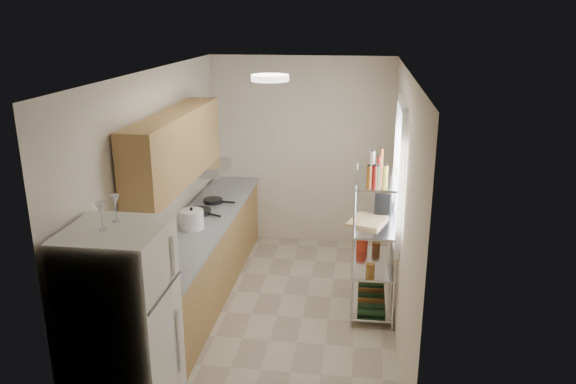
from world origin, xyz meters
name	(u,v)px	position (x,y,z in m)	size (l,w,h in m)	color
room	(276,202)	(0.00, 0.00, 1.30)	(2.52, 4.42, 2.62)	#B8AE95
counter_run	(204,256)	(-0.92, 0.44, 0.45)	(0.63, 3.51, 0.90)	tan
upper_cabinets	(176,147)	(-1.05, 0.10, 1.81)	(0.33, 2.20, 0.72)	tan
range_hood	(204,167)	(-1.00, 0.90, 1.39)	(0.50, 0.60, 0.12)	#B7BABC
window	(399,173)	(1.23, 0.35, 1.55)	(0.06, 1.00, 1.46)	white
bakers_rack	(375,214)	(1.00, 0.30, 1.11)	(0.45, 0.90, 1.73)	silver
ceiling_dome	(270,78)	(0.00, -0.30, 2.57)	(0.34, 0.34, 0.06)	white
refrigerator	(124,333)	(-0.87, -1.84, 0.84)	(0.69, 0.69, 1.67)	silver
wine_glass_a	(115,208)	(-0.91, -1.69, 1.77)	(0.07, 0.07, 0.20)	silver
wine_glass_b	(101,216)	(-0.93, -1.87, 1.78)	(0.07, 0.07, 0.20)	silver
rice_cooker	(192,219)	(-0.95, 0.16, 1.00)	(0.26, 0.26, 0.21)	white
frying_pan_large	(199,212)	(-1.01, 0.63, 0.92)	(0.29, 0.29, 0.05)	black
frying_pan_small	(213,201)	(-0.95, 1.04, 0.92)	(0.23, 0.23, 0.05)	black
cutting_board	(368,221)	(0.93, 0.32, 1.03)	(0.34, 0.44, 0.03)	tan
espresso_machine	(383,201)	(1.10, 0.60, 1.16)	(0.17, 0.25, 0.29)	black
storage_bag	(362,243)	(0.88, 0.63, 0.64)	(0.10, 0.14, 0.16)	#A32614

